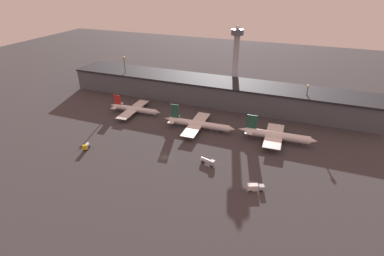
% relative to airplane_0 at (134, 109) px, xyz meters
% --- Properties ---
extents(ground, '(600.00, 600.00, 0.00)m').
position_rel_airplane_0_xyz_m(ground, '(41.33, -40.59, -2.92)').
color(ground, '#383538').
extents(terminal_building, '(212.61, 26.75, 15.90)m').
position_rel_airplane_0_xyz_m(terminal_building, '(41.33, 37.49, 5.07)').
color(terminal_building, '#4C515B').
rests_on(terminal_building, ground).
extents(airplane_0, '(36.97, 32.14, 11.08)m').
position_rel_airplane_0_xyz_m(airplane_0, '(0.00, 0.00, 0.00)').
color(airplane_0, silver).
rests_on(airplane_0, ground).
extents(airplane_1, '(43.76, 33.44, 13.59)m').
position_rel_airplane_0_xyz_m(airplane_1, '(46.56, -5.86, 0.30)').
color(airplane_1, white).
rests_on(airplane_1, ground).
extents(airplane_2, '(42.36, 29.25, 13.73)m').
position_rel_airplane_0_xyz_m(airplane_2, '(91.28, -4.41, 0.76)').
color(airplane_2, white).
rests_on(airplane_2, ground).
extents(service_vehicle_0, '(7.82, 3.97, 2.90)m').
position_rel_airplane_0_xyz_m(service_vehicle_0, '(63.42, -38.53, -1.28)').
color(service_vehicle_0, '#9EA3A8').
rests_on(service_vehicle_0, ground).
extents(service_vehicle_1, '(7.54, 5.01, 2.98)m').
position_rel_airplane_0_xyz_m(service_vehicle_1, '(88.31, -50.00, -1.22)').
color(service_vehicle_1, '#9EA3A8').
rests_on(service_vehicle_1, ground).
extents(service_vehicle_2, '(3.46, 4.97, 3.19)m').
position_rel_airplane_0_xyz_m(service_vehicle_2, '(-0.41, -48.31, -1.21)').
color(service_vehicle_2, gold).
rests_on(service_vehicle_2, ground).
extents(lamp_post_0, '(1.80, 1.80, 28.11)m').
position_rel_airplane_0_xyz_m(lamp_post_0, '(-25.24, 31.44, 14.68)').
color(lamp_post_0, slate).
rests_on(lamp_post_0, ground).
extents(lamp_post_1, '(1.80, 1.80, 22.45)m').
position_rel_airplane_0_xyz_m(lamp_post_1, '(103.41, 31.44, 11.56)').
color(lamp_post_1, slate).
rests_on(lamp_post_1, ground).
extents(control_tower, '(9.00, 9.00, 48.77)m').
position_rel_airplane_0_xyz_m(control_tower, '(49.81, 66.89, 25.16)').
color(control_tower, '#99999E').
rests_on(control_tower, ground).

